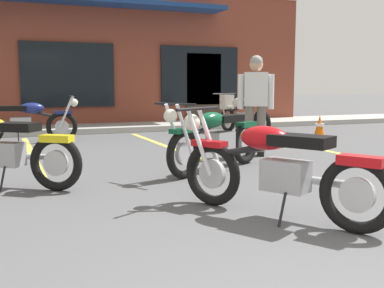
{
  "coord_description": "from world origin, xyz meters",
  "views": [
    {
      "loc": [
        -1.71,
        -1.4,
        1.2
      ],
      "look_at": [
        0.23,
        3.35,
        0.55
      ],
      "focal_mm": 43.98,
      "sensor_mm": 36.0,
      "label": 1
    }
  ],
  "objects_px": {
    "traffic_cone": "(320,128)",
    "motorcycle_blue_standard": "(26,121)",
    "motorcycle_red_sportbike": "(216,138)",
    "motorcycle_silver_naked": "(241,113)",
    "motorcycle_foreground_classic": "(275,167)",
    "person_near_building": "(256,99)"
  },
  "relations": [
    {
      "from": "traffic_cone",
      "to": "motorcycle_red_sportbike",
      "type": "bearing_deg",
      "value": -145.36
    },
    {
      "from": "motorcycle_silver_naked",
      "to": "traffic_cone",
      "type": "relative_size",
      "value": 3.98
    },
    {
      "from": "motorcycle_foreground_classic",
      "to": "motorcycle_red_sportbike",
      "type": "relative_size",
      "value": 1.0
    },
    {
      "from": "motorcycle_foreground_classic",
      "to": "motorcycle_blue_standard",
      "type": "height_order",
      "value": "same"
    },
    {
      "from": "person_near_building",
      "to": "traffic_cone",
      "type": "height_order",
      "value": "person_near_building"
    },
    {
      "from": "motorcycle_blue_standard",
      "to": "person_near_building",
      "type": "xyz_separation_m",
      "value": [
        3.46,
        -3.27,
        0.49
      ]
    },
    {
      "from": "person_near_building",
      "to": "traffic_cone",
      "type": "distance_m",
      "value": 3.03
    },
    {
      "from": "motorcycle_red_sportbike",
      "to": "person_near_building",
      "type": "height_order",
      "value": "person_near_building"
    },
    {
      "from": "traffic_cone",
      "to": "motorcycle_blue_standard",
      "type": "bearing_deg",
      "value": 164.06
    },
    {
      "from": "motorcycle_red_sportbike",
      "to": "motorcycle_blue_standard",
      "type": "relative_size",
      "value": 0.91
    },
    {
      "from": "motorcycle_silver_naked",
      "to": "motorcycle_blue_standard",
      "type": "xyz_separation_m",
      "value": [
        -4.87,
        0.14,
        -0.07
      ]
    },
    {
      "from": "motorcycle_red_sportbike",
      "to": "motorcycle_silver_naked",
      "type": "distance_m",
      "value": 4.85
    },
    {
      "from": "motorcycle_foreground_classic",
      "to": "motorcycle_blue_standard",
      "type": "bearing_deg",
      "value": 105.27
    },
    {
      "from": "traffic_cone",
      "to": "person_near_building",
      "type": "bearing_deg",
      "value": -148.04
    },
    {
      "from": "motorcycle_blue_standard",
      "to": "motorcycle_foreground_classic",
      "type": "bearing_deg",
      "value": -74.73
    },
    {
      "from": "motorcycle_foreground_classic",
      "to": "traffic_cone",
      "type": "height_order",
      "value": "motorcycle_foreground_classic"
    },
    {
      "from": "motorcycle_red_sportbike",
      "to": "motorcycle_blue_standard",
      "type": "distance_m",
      "value": 4.83
    },
    {
      "from": "motorcycle_foreground_classic",
      "to": "traffic_cone",
      "type": "distance_m",
      "value": 6.41
    },
    {
      "from": "motorcycle_silver_naked",
      "to": "traffic_cone",
      "type": "xyz_separation_m",
      "value": [
        1.1,
        -1.56,
        -0.27
      ]
    },
    {
      "from": "motorcycle_blue_standard",
      "to": "traffic_cone",
      "type": "height_order",
      "value": "motorcycle_blue_standard"
    },
    {
      "from": "motorcycle_silver_naked",
      "to": "person_near_building",
      "type": "distance_m",
      "value": 3.45
    },
    {
      "from": "motorcycle_red_sportbike",
      "to": "person_near_building",
      "type": "xyz_separation_m",
      "value": [
        1.18,
        0.98,
        0.49
      ]
    }
  ]
}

